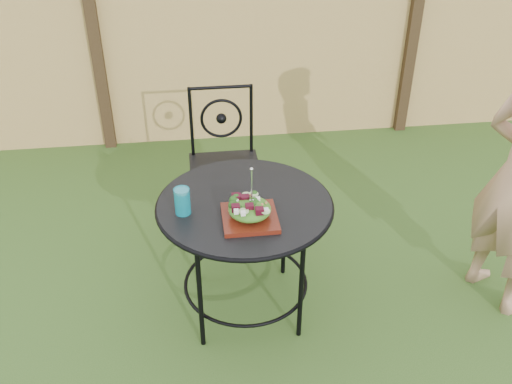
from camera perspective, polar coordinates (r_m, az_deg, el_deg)
ground at (r=3.41m, az=5.10°, el=-11.19°), size 60.00×60.00×0.00m
fence at (r=4.82m, az=0.24°, el=15.86°), size 8.00×0.12×1.90m
patio_table at (r=3.01m, az=-1.11°, el=-3.22°), size 0.92×0.92×0.72m
patio_chair at (r=3.78m, az=-3.21°, el=3.38°), size 0.46×0.46×0.95m
salad_plate at (r=2.80m, az=-0.63°, el=-2.60°), size 0.27×0.27×0.02m
salad at (r=2.77m, az=-0.63°, el=-1.73°), size 0.21×0.21×0.08m
fork at (r=2.70m, az=-0.44°, el=0.56°), size 0.01×0.01×0.18m
drinking_glass at (r=2.84m, az=-7.38°, el=-0.91°), size 0.08×0.08×0.14m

